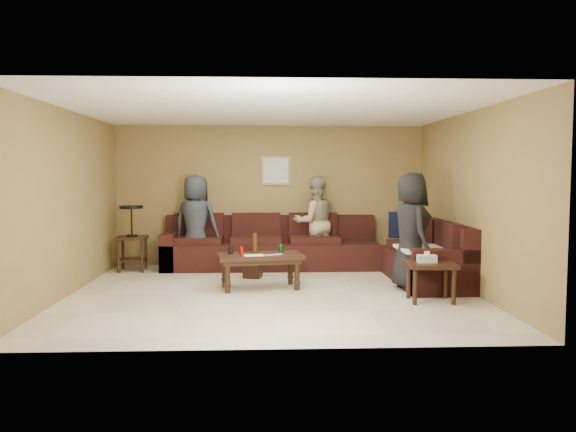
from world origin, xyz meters
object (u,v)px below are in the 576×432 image
object	(u,v)px
waste_bin	(253,268)
person_middle	(315,222)
sectional_sofa	(320,254)
end_table_left	(132,237)
person_left	(196,223)
person_right	(411,231)
side_table_right	(430,268)
coffee_table	(260,259)

from	to	relation	value
waste_bin	person_middle	distance (m)	1.54
sectional_sofa	end_table_left	distance (m)	3.19
waste_bin	person_left	xyz separation A→B (m)	(-0.97, 0.73, 0.65)
person_left	person_right	distance (m)	3.65
waste_bin	person_right	bearing A→B (deg)	-23.95
person_left	person_middle	distance (m)	2.04
person_left	person_right	world-z (taller)	person_right
waste_bin	person_middle	bearing A→B (deg)	40.28
waste_bin	end_table_left	bearing A→B (deg)	160.87
side_table_right	person_middle	world-z (taller)	person_middle
side_table_right	person_middle	distance (m)	2.97
side_table_right	person_right	size ratio (longest dim) A/B	0.39
coffee_table	end_table_left	size ratio (longest dim) A/B	1.15
person_right	sectional_sofa	bearing A→B (deg)	30.54
side_table_right	waste_bin	world-z (taller)	side_table_right
waste_bin	person_left	distance (m)	1.38
sectional_sofa	person_left	xyz separation A→B (m)	(-2.08, 0.38, 0.49)
coffee_table	waste_bin	distance (m)	0.91
person_middle	person_right	world-z (taller)	person_right
end_table_left	person_middle	bearing A→B (deg)	3.55
end_table_left	side_table_right	xyz separation A→B (m)	(4.36, -2.48, -0.15)
end_table_left	person_right	bearing A→B (deg)	-21.69
coffee_table	waste_bin	world-z (taller)	coffee_table
person_middle	person_right	xyz separation A→B (m)	(1.18, -1.90, 0.03)
end_table_left	person_left	xyz separation A→B (m)	(1.08, 0.02, 0.23)
person_right	end_table_left	bearing A→B (deg)	58.54
coffee_table	person_left	xyz separation A→B (m)	(-1.09, 1.59, 0.39)
sectional_sofa	person_right	bearing A→B (deg)	-49.70
waste_bin	person_middle	size ratio (longest dim) A/B	0.20
person_middle	person_right	distance (m)	2.24
side_table_right	person_middle	xyz separation A→B (m)	(-1.24, 2.68, 0.37)
coffee_table	person_middle	world-z (taller)	person_middle
sectional_sofa	person_middle	world-z (taller)	person_middle
coffee_table	person_right	distance (m)	2.17
sectional_sofa	person_left	world-z (taller)	person_left
end_table_left	person_right	world-z (taller)	person_right
end_table_left	coffee_table	bearing A→B (deg)	-35.92
sectional_sofa	person_left	bearing A→B (deg)	169.69
side_table_right	sectional_sofa	bearing A→B (deg)	119.53
person_left	person_right	xyz separation A→B (m)	(3.22, -1.73, 0.02)
sectional_sofa	person_right	distance (m)	1.84
person_left	end_table_left	bearing A→B (deg)	18.97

